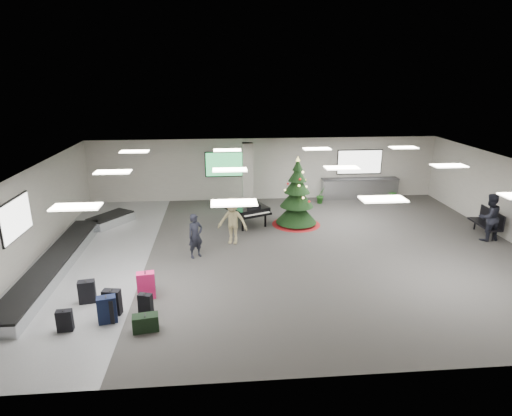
{
  "coord_description": "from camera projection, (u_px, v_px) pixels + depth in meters",
  "views": [
    {
      "loc": [
        -2.35,
        -14.67,
        6.37
      ],
      "look_at": [
        -0.99,
        1.0,
        1.39
      ],
      "focal_mm": 30.0,
      "sensor_mm": 36.0,
      "label": 1
    }
  ],
  "objects": [
    {
      "name": "ground",
      "position": [
        285.0,
        251.0,
        16.05
      ],
      "size": [
        18.0,
        18.0,
        0.0
      ],
      "primitive_type": "plane",
      "color": "#393733",
      "rests_on": "ground"
    },
    {
      "name": "navy_suitcase",
      "position": [
        107.0,
        310.0,
        11.34
      ],
      "size": [
        0.54,
        0.39,
        0.77
      ],
      "rotation": [
        0.0,
        0.0,
        0.24
      ],
      "color": "black",
      "rests_on": "ground"
    },
    {
      "name": "suitcase_0",
      "position": [
        107.0,
        310.0,
        11.37
      ],
      "size": [
        0.48,
        0.31,
        0.71
      ],
      "rotation": [
        0.0,
        0.0,
        -0.15
      ],
      "color": "black",
      "rests_on": "ground"
    },
    {
      "name": "grand_piano",
      "position": [
        248.0,
        209.0,
        18.57
      ],
      "size": [
        2.0,
        2.22,
        1.04
      ],
      "rotation": [
        0.0,
        0.0,
        0.42
      ],
      "color": "black",
      "rests_on": "ground"
    },
    {
      "name": "bench",
      "position": [
        488.0,
        221.0,
        17.43
      ],
      "size": [
        0.63,
        1.7,
        1.06
      ],
      "rotation": [
        0.0,
        0.0,
        -0.04
      ],
      "color": "black",
      "rests_on": "ground"
    },
    {
      "name": "suitcase_1",
      "position": [
        112.0,
        302.0,
        11.73
      ],
      "size": [
        0.51,
        0.33,
        0.76
      ],
      "rotation": [
        0.0,
        0.0,
        -0.18
      ],
      "color": "black",
      "rests_on": "ground"
    },
    {
      "name": "suitcase_7",
      "position": [
        146.0,
        303.0,
        11.85
      ],
      "size": [
        0.42,
        0.31,
        0.57
      ],
      "rotation": [
        0.0,
        0.0,
        -0.31
      ],
      "color": "black",
      "rests_on": "ground"
    },
    {
      "name": "traveler_a",
      "position": [
        195.0,
        236.0,
        15.27
      ],
      "size": [
        0.71,
        0.66,
        1.63
      ],
      "primitive_type": "imported",
      "rotation": [
        0.0,
        0.0,
        0.62
      ],
      "color": "black",
      "rests_on": "ground"
    },
    {
      "name": "suitcase_5",
      "position": [
        65.0,
        321.0,
        10.98
      ],
      "size": [
        0.41,
        0.25,
        0.6
      ],
      "rotation": [
        0.0,
        0.0,
        0.1
      ],
      "color": "black",
      "rests_on": "ground"
    },
    {
      "name": "suitcase_8",
      "position": [
        87.0,
        292.0,
        12.33
      ],
      "size": [
        0.5,
        0.34,
        0.71
      ],
      "rotation": [
        0.0,
        0.0,
        0.17
      ],
      "color": "black",
      "rests_on": "ground"
    },
    {
      "name": "christmas_tree",
      "position": [
        297.0,
        202.0,
        18.54
      ],
      "size": [
        2.13,
        2.13,
        3.03
      ],
      "color": "maroon",
      "rests_on": "ground"
    },
    {
      "name": "room_envelope",
      "position": [
        273.0,
        186.0,
        15.95
      ],
      "size": [
        18.02,
        14.02,
        3.21
      ],
      "color": "#B8B4A8",
      "rests_on": "ground"
    },
    {
      "name": "baggage_carousel",
      "position": [
        68.0,
        254.0,
        15.26
      ],
      "size": [
        2.28,
        9.71,
        0.43
      ],
      "color": "silver",
      "rests_on": "ground"
    },
    {
      "name": "traveler_b",
      "position": [
        232.0,
        221.0,
        16.49
      ],
      "size": [
        1.35,
        1.03,
        1.84
      ],
      "primitive_type": "imported",
      "rotation": [
        0.0,
        0.0,
        -0.33
      ],
      "color": "#998C5F",
      "rests_on": "ground"
    },
    {
      "name": "green_duffel",
      "position": [
        146.0,
        323.0,
        11.02
      ],
      "size": [
        0.7,
        0.43,
        0.46
      ],
      "rotation": [
        0.0,
        0.0,
        0.16
      ],
      "color": "black",
      "rests_on": "ground"
    },
    {
      "name": "suitcase_3",
      "position": [
        149.0,
        284.0,
        12.98
      ],
      "size": [
        0.4,
        0.34,
        0.54
      ],
      "rotation": [
        0.0,
        0.0,
        0.54
      ],
      "color": "black",
      "rests_on": "ground"
    },
    {
      "name": "pink_suitcase",
      "position": [
        146.0,
        285.0,
        12.57
      ],
      "size": [
        0.56,
        0.37,
        0.84
      ],
      "rotation": [
        0.0,
        0.0,
        0.16
      ],
      "color": "#E11D60",
      "rests_on": "ground"
    },
    {
      "name": "service_counter",
      "position": [
        359.0,
        188.0,
        22.61
      ],
      "size": [
        4.05,
        0.65,
        1.08
      ],
      "color": "silver",
      "rests_on": "ground"
    },
    {
      "name": "potted_plant_right",
      "position": [
        392.0,
        190.0,
        22.62
      ],
      "size": [
        0.66,
        0.66,
        0.89
      ],
      "primitive_type": "imported",
      "rotation": [
        0.0,
        0.0,
        2.0
      ],
      "color": "#194215",
      "rests_on": "ground"
    },
    {
      "name": "traveler_bench",
      "position": [
        489.0,
        217.0,
        16.8
      ],
      "size": [
        1.03,
        0.86,
        1.92
      ],
      "primitive_type": "imported",
      "rotation": [
        0.0,
        0.0,
        3.3
      ],
      "color": "black",
      "rests_on": "ground"
    },
    {
      "name": "potted_plant_left",
      "position": [
        321.0,
        195.0,
        21.78
      ],
      "size": [
        0.59,
        0.57,
        0.83
      ],
      "primitive_type": "imported",
      "rotation": [
        0.0,
        0.0,
        0.63
      ],
      "color": "#194215",
      "rests_on": "ground"
    }
  ]
}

